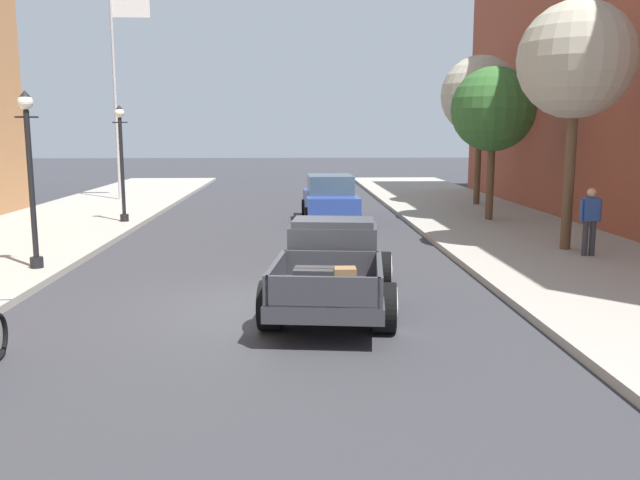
{
  "coord_description": "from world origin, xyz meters",
  "views": [
    {
      "loc": [
        0.57,
        -11.5,
        3.12
      ],
      "look_at": [
        1.1,
        1.38,
        1.0
      ],
      "focal_mm": 36.88,
      "sensor_mm": 36.0,
      "label": 1
    }
  ],
  "objects_px": {
    "street_lamp_near": "(30,167)",
    "flagpole": "(119,71)",
    "car_background_blue": "(330,200)",
    "pedestrian_sidewalk_right": "(590,218)",
    "street_tree_third": "(480,96)",
    "street_tree_second": "(493,110)",
    "street_tree_nearest": "(576,61)",
    "street_lamp_far": "(121,155)",
    "hotrod_truck_gunmetal": "(333,265)"
  },
  "relations": [
    {
      "from": "street_lamp_near",
      "to": "street_tree_third",
      "type": "distance_m",
      "value": 18.44
    },
    {
      "from": "street_tree_second",
      "to": "flagpole",
      "type": "bearing_deg",
      "value": 152.24
    },
    {
      "from": "flagpole",
      "to": "street_lamp_far",
      "type": "bearing_deg",
      "value": -76.16
    },
    {
      "from": "hotrod_truck_gunmetal",
      "to": "street_tree_second",
      "type": "distance_m",
      "value": 12.59
    },
    {
      "from": "hotrod_truck_gunmetal",
      "to": "street_lamp_far",
      "type": "bearing_deg",
      "value": 121.17
    },
    {
      "from": "street_tree_second",
      "to": "street_tree_nearest",
      "type": "bearing_deg",
      "value": -87.55
    },
    {
      "from": "pedestrian_sidewalk_right",
      "to": "hotrod_truck_gunmetal",
      "type": "bearing_deg",
      "value": -149.46
    },
    {
      "from": "hotrod_truck_gunmetal",
      "to": "street_lamp_far",
      "type": "xyz_separation_m",
      "value": [
        -6.41,
        10.59,
        1.63
      ]
    },
    {
      "from": "car_background_blue",
      "to": "street_lamp_near",
      "type": "height_order",
      "value": "street_lamp_near"
    },
    {
      "from": "car_background_blue",
      "to": "street_tree_nearest",
      "type": "distance_m",
      "value": 9.62
    },
    {
      "from": "street_tree_nearest",
      "to": "street_tree_third",
      "type": "height_order",
      "value": "street_tree_nearest"
    },
    {
      "from": "flagpole",
      "to": "street_tree_third",
      "type": "distance_m",
      "value": 15.49
    },
    {
      "from": "hotrod_truck_gunmetal",
      "to": "pedestrian_sidewalk_right",
      "type": "distance_m",
      "value": 7.49
    },
    {
      "from": "street_lamp_far",
      "to": "street_tree_third",
      "type": "height_order",
      "value": "street_tree_third"
    },
    {
      "from": "street_lamp_near",
      "to": "street_tree_third",
      "type": "relative_size",
      "value": 0.63
    },
    {
      "from": "hotrod_truck_gunmetal",
      "to": "pedestrian_sidewalk_right",
      "type": "height_order",
      "value": "pedestrian_sidewalk_right"
    },
    {
      "from": "street_lamp_near",
      "to": "street_lamp_far",
      "type": "bearing_deg",
      "value": 90.03
    },
    {
      "from": "pedestrian_sidewalk_right",
      "to": "street_tree_second",
      "type": "distance_m",
      "value": 7.36
    },
    {
      "from": "flagpole",
      "to": "street_tree_nearest",
      "type": "bearing_deg",
      "value": -42.59
    },
    {
      "from": "flagpole",
      "to": "street_tree_nearest",
      "type": "relative_size",
      "value": 1.48
    },
    {
      "from": "car_background_blue",
      "to": "street_lamp_far",
      "type": "relative_size",
      "value": 1.13
    },
    {
      "from": "street_tree_nearest",
      "to": "street_tree_third",
      "type": "relative_size",
      "value": 1.02
    },
    {
      "from": "street_lamp_near",
      "to": "flagpole",
      "type": "xyz_separation_m",
      "value": [
        -1.86,
        15.24,
        3.39
      ]
    },
    {
      "from": "street_lamp_far",
      "to": "street_tree_nearest",
      "type": "bearing_deg",
      "value": -24.67
    },
    {
      "from": "flagpole",
      "to": "street_tree_nearest",
      "type": "xyz_separation_m",
      "value": [
        14.54,
        -13.37,
        -0.92
      ]
    },
    {
      "from": "pedestrian_sidewalk_right",
      "to": "street_tree_nearest",
      "type": "height_order",
      "value": "street_tree_nearest"
    },
    {
      "from": "hotrod_truck_gunmetal",
      "to": "car_background_blue",
      "type": "bearing_deg",
      "value": 87.12
    },
    {
      "from": "street_lamp_near",
      "to": "flagpole",
      "type": "height_order",
      "value": "flagpole"
    },
    {
      "from": "hotrod_truck_gunmetal",
      "to": "flagpole",
      "type": "height_order",
      "value": "flagpole"
    },
    {
      "from": "street_tree_second",
      "to": "street_lamp_near",
      "type": "bearing_deg",
      "value": -148.17
    },
    {
      "from": "hotrod_truck_gunmetal",
      "to": "street_tree_third",
      "type": "distance_m",
      "value": 17.34
    },
    {
      "from": "hotrod_truck_gunmetal",
      "to": "flagpole",
      "type": "bearing_deg",
      "value": 114.5
    },
    {
      "from": "pedestrian_sidewalk_right",
      "to": "flagpole",
      "type": "distance_m",
      "value": 21.06
    },
    {
      "from": "street_lamp_near",
      "to": "street_tree_second",
      "type": "height_order",
      "value": "street_tree_second"
    },
    {
      "from": "street_lamp_near",
      "to": "flagpole",
      "type": "distance_m",
      "value": 15.72
    },
    {
      "from": "car_background_blue",
      "to": "street_tree_third",
      "type": "xyz_separation_m",
      "value": [
        6.37,
        4.08,
        3.83
      ]
    },
    {
      "from": "street_lamp_near",
      "to": "pedestrian_sidewalk_right",
      "type": "bearing_deg",
      "value": 4.07
    },
    {
      "from": "pedestrian_sidewalk_right",
      "to": "street_tree_second",
      "type": "xyz_separation_m",
      "value": [
        -0.42,
        6.8,
        2.78
      ]
    },
    {
      "from": "street_lamp_far",
      "to": "street_tree_third",
      "type": "distance_m",
      "value": 14.36
    },
    {
      "from": "street_lamp_near",
      "to": "street_tree_nearest",
      "type": "distance_m",
      "value": 13.06
    },
    {
      "from": "street_tree_third",
      "to": "pedestrian_sidewalk_right",
      "type": "bearing_deg",
      "value": -92.43
    },
    {
      "from": "pedestrian_sidewalk_right",
      "to": "street_tree_third",
      "type": "xyz_separation_m",
      "value": [
        0.49,
        11.62,
        3.51
      ]
    },
    {
      "from": "street_tree_nearest",
      "to": "street_lamp_near",
      "type": "bearing_deg",
      "value": -171.6
    },
    {
      "from": "street_lamp_near",
      "to": "street_tree_second",
      "type": "xyz_separation_m",
      "value": [
        12.43,
        7.72,
        1.48
      ]
    },
    {
      "from": "street_lamp_far",
      "to": "street_tree_nearest",
      "type": "xyz_separation_m",
      "value": [
        12.69,
        -5.83,
        2.47
      ]
    },
    {
      "from": "street_lamp_near",
      "to": "street_tree_second",
      "type": "distance_m",
      "value": 14.71
    },
    {
      "from": "street_tree_nearest",
      "to": "street_tree_third",
      "type": "bearing_deg",
      "value": 86.45
    },
    {
      "from": "street_tree_nearest",
      "to": "street_tree_third",
      "type": "xyz_separation_m",
      "value": [
        0.66,
        10.66,
        -0.26
      ]
    },
    {
      "from": "hotrod_truck_gunmetal",
      "to": "car_background_blue",
      "type": "distance_m",
      "value": 11.36
    },
    {
      "from": "car_background_blue",
      "to": "pedestrian_sidewalk_right",
      "type": "relative_size",
      "value": 2.63
    }
  ]
}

